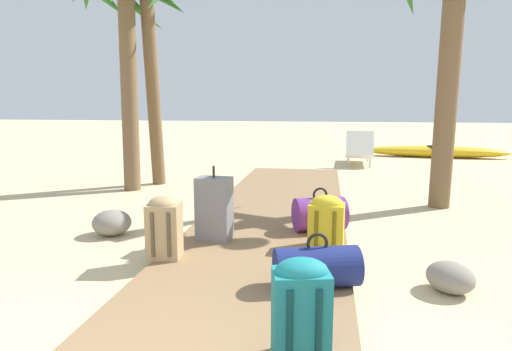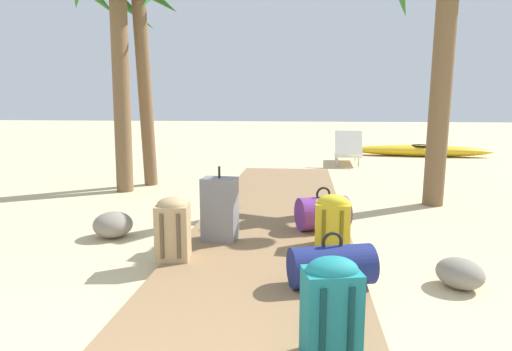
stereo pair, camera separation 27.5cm
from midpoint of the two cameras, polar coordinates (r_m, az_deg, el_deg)
The scene contains 14 objects.
ground_plane at distance 4.36m, azimuth -0.61°, elevation -9.94°, with size 60.00×60.00×0.00m, color #D1BA8C.
boardwalk at distance 5.15m, azimuth 0.51°, elevation -6.43°, with size 1.70×8.42×0.08m, color olive.
suitcase_grey at distance 4.43m, azimuth -6.47°, elevation -4.33°, with size 0.36×0.26×0.75m.
duffel_bag_purple at distance 4.84m, azimuth 6.97°, elevation -4.83°, with size 0.62×0.52×0.47m.
backpack_teal at distance 2.46m, azimuth 6.39°, elevation -16.32°, with size 0.34×0.28×0.56m.
duffel_bag_navy at distance 3.41m, azimuth 7.40°, elevation -11.44°, with size 0.69×0.47×0.42m.
backpack_tan at distance 3.98m, azimuth -12.63°, elevation -6.44°, with size 0.31×0.30×0.56m.
backpack_yellow at distance 4.26m, azimuth 8.06°, elevation -5.62°, with size 0.35×0.28×0.51m.
palm_tree_near_left at distance 7.72m, azimuth -18.11°, elevation 20.24°, with size 2.09×2.21×3.80m.
palm_tree_near_right at distance 6.68m, azimuth 22.05°, elevation 20.13°, with size 1.84×1.84×3.67m.
lounge_chair at distance 10.62m, azimuth 10.93°, elevation 3.19°, with size 0.66×1.54×0.81m.
kayak at distance 12.77m, azimuth 19.80°, elevation 3.03°, with size 3.72×0.91×0.31m.
rock_left_far at distance 5.09m, azimuth -19.43°, elevation -5.99°, with size 0.42×0.42×0.28m, color gray.
rock_right_far at distance 3.84m, azimuth 22.88°, elevation -11.54°, with size 0.38×0.33×0.24m, color gray.
Camera 2 is at (0.36, -0.73, 1.44)m, focal length 31.08 mm.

